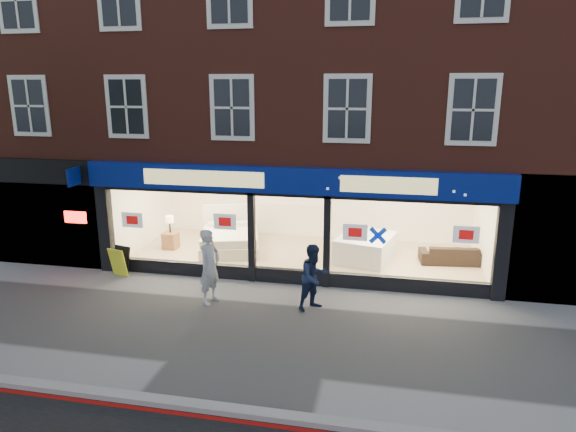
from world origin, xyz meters
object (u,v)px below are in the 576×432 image
(display_bed, at_px, (230,239))
(sofa, at_px, (452,254))
(pedestrian_grey, at_px, (210,267))
(pedestrian_blue, at_px, (314,277))
(mattress_stack, at_px, (366,248))
(a_board, at_px, (120,261))

(display_bed, distance_m, sofa, 7.04)
(display_bed, height_order, pedestrian_grey, pedestrian_grey)
(display_bed, distance_m, pedestrian_blue, 5.09)
(sofa, relative_size, pedestrian_grey, 1.00)
(mattress_stack, height_order, pedestrian_blue, pedestrian_blue)
(sofa, bearing_deg, display_bed, -5.51)
(a_board, distance_m, pedestrian_blue, 5.96)
(display_bed, height_order, pedestrian_blue, pedestrian_blue)
(pedestrian_grey, relative_size, pedestrian_blue, 1.16)
(pedestrian_grey, xyz_separation_m, pedestrian_blue, (2.63, 0.14, -0.13))
(sofa, distance_m, pedestrian_blue, 5.36)
(a_board, bearing_deg, sofa, 30.67)
(mattress_stack, relative_size, a_board, 2.59)
(mattress_stack, xyz_separation_m, sofa, (2.60, 0.19, -0.10))
(mattress_stack, distance_m, pedestrian_grey, 5.34)
(display_bed, xyz_separation_m, pedestrian_grey, (0.74, -3.94, 0.50))
(pedestrian_grey, bearing_deg, a_board, 84.30)
(mattress_stack, height_order, sofa, mattress_stack)
(a_board, bearing_deg, display_bed, 61.81)
(mattress_stack, bearing_deg, sofa, 4.28)
(display_bed, xyz_separation_m, a_board, (-2.47, -2.68, -0.03))
(a_board, bearing_deg, mattress_stack, 34.88)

